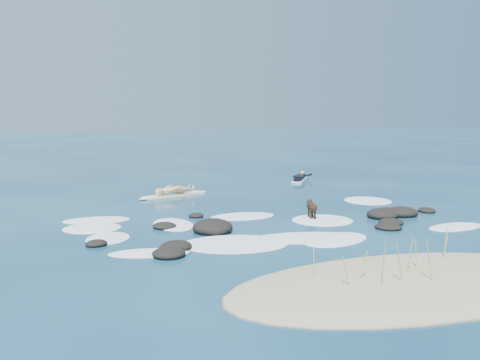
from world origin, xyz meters
name	(u,v)px	position (x,y,z in m)	size (l,w,h in m)	color
ground	(269,217)	(0.00, 0.00, 0.00)	(160.00, 160.00, 0.00)	#0A2642
sand_dune	(409,285)	(0.00, -8.20, 0.00)	(9.00, 4.40, 0.60)	#9E8966
dune_grass	(407,260)	(-0.09, -8.20, 0.59)	(4.42, 1.75, 1.22)	#8EAB52
reef_rocks	(294,224)	(0.15, -1.82, 0.10)	(13.57, 5.87, 0.57)	black
breaking_foam	(256,227)	(-1.10, -1.44, 0.01)	(14.06, 8.17, 0.12)	white
standing_surfer_rig	(174,179)	(-2.26, 5.99, 0.81)	(3.53, 1.57, 2.06)	#FBF3C8
paddling_surfer_rig	(300,178)	(5.66, 8.96, 0.16)	(1.93, 2.39, 0.46)	white
dog	(312,207)	(1.31, -0.84, 0.47)	(0.47, 1.11, 0.71)	black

